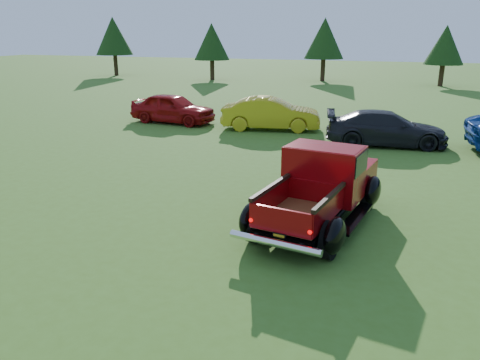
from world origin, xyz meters
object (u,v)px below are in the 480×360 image
Objects in this scene: tree_mid_right at (445,45)px; show_car_yellow at (271,114)px; tree_west at (212,42)px; show_car_red at (173,108)px; tree_mid_left at (324,38)px; pickup_truck at (323,185)px; show_car_grey at (386,128)px; tree_far_west at (114,36)px.

tree_mid_right reaches higher than show_car_yellow.
tree_west is 19.59m from show_car_red.
show_car_red is (-12.50, -19.64, -2.32)m from tree_mid_right.
tree_west is 9.22m from tree_mid_left.
pickup_truck is at bearing -81.13° from tree_mid_left.
show_car_yellow is 0.95× the size of show_car_grey.
tree_far_west is 25.18m from show_car_red.
pickup_truck reaches higher than show_car_yellow.
tree_mid_left is (19.00, 1.00, -0.14)m from tree_far_west.
pickup_truck is at bearing -132.20° from show_car_red.
show_car_grey is (4.65, -1.42, -0.05)m from show_car_yellow.
pickup_truck is at bearing -50.66° from tree_far_west.
show_car_red is at bearing -122.48° from tree_mid_right.
tree_mid_right is (9.00, -1.00, -0.41)m from tree_mid_left.
tree_far_west is 28.01m from tree_mid_right.
show_car_yellow is at bearing -84.98° from show_car_red.
show_car_yellow is at bearing -44.51° from tree_far_west.
pickup_truck is (-4.34, -28.86, -2.19)m from tree_mid_right.
tree_mid_right is at bearing -17.25° from show_car_grey.
show_car_red is (-3.50, -20.64, -2.73)m from tree_mid_left.
show_car_yellow is at bearing 64.54° from show_car_grey.
tree_far_west is at bearing 180.00° from tree_mid_right.
show_car_grey is at bearing -40.55° from tree_far_west.
pickup_truck is at bearing -169.07° from show_car_yellow.
show_car_grey is (9.24, -1.52, -0.04)m from show_car_red.
tree_west is 0.99× the size of pickup_truck.
tree_mid_right is at bearing -0.00° from tree_far_west.
tree_far_west reaches higher than show_car_grey.
show_car_grey is (-3.26, -21.16, -2.36)m from tree_mid_right.
show_car_grey is at bearing -93.07° from show_car_red.
tree_mid_right reaches higher than show_car_grey.
tree_mid_right reaches higher than show_car_red.
tree_mid_left is 9.06m from tree_mid_right.
tree_mid_right is 1.14× the size of show_car_red.
pickup_truck is 9.80m from show_car_yellow.
tree_mid_right is at bearing -32.36° from show_car_yellow.
tree_west is at bearing -5.71° from tree_far_west.
tree_west is at bearing 27.68° from show_car_grey.
tree_mid_left is 20.95m from show_car_yellow.
show_car_yellow is (-7.92, -19.74, -2.30)m from tree_mid_right.
pickup_truck is (4.66, -29.86, -2.61)m from tree_mid_left.
tree_mid_left is 1.30× the size of show_car_red.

